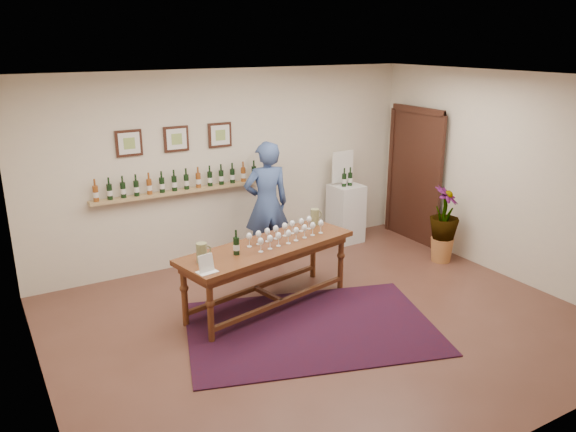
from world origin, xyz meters
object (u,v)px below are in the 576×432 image
tasting_table (268,254)px  person (267,204)px  potted_plant (444,225)px  display_pedestal (346,213)px

tasting_table → person: (0.64, 1.23, 0.23)m
tasting_table → person: size_ratio=1.30×
person → potted_plant: bearing=161.5°
display_pedestal → potted_plant: potted_plant is taller
display_pedestal → person: bearing=-172.3°
tasting_table → display_pedestal: size_ratio=2.53×
tasting_table → display_pedestal: 2.65m
display_pedestal → potted_plant: bearing=-63.5°
potted_plant → person: person is taller
tasting_table → display_pedestal: display_pedestal is taller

